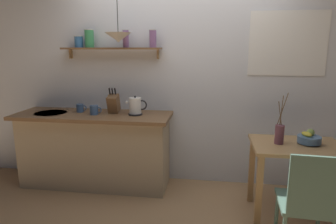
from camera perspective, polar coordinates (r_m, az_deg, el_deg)
name	(u,v)px	position (r m, az deg, el deg)	size (l,w,h in m)	color
ground_plane	(174,202)	(3.39, 1.11, -16.86)	(14.00, 14.00, 0.00)	#A87F56
back_wall	(198,73)	(3.61, 5.78, 7.44)	(6.80, 0.11, 2.70)	silver
kitchen_counter	(95,149)	(3.73, -13.76, -6.85)	(1.83, 0.63, 0.89)	tan
wall_shelf	(109,44)	(3.64, -11.29, 12.73)	(1.19, 0.20, 0.34)	brown
dining_table	(296,159)	(3.14, 23.30, -8.31)	(0.84, 0.62, 0.75)	tan
dining_chair_near	(308,202)	(2.57, 25.16, -15.28)	(0.42, 0.45, 0.92)	#4C6B5B
fruit_bowl	(309,138)	(3.14, 25.38, -4.59)	(0.21, 0.21, 0.14)	#51759E
twig_vase	(279,134)	(3.03, 20.55, -3.88)	(0.09, 0.09, 0.50)	brown
electric_kettle	(136,106)	(3.43, -6.23, 1.07)	(0.24, 0.16, 0.22)	black
knife_block	(114,103)	(3.56, -10.38, 1.66)	(0.12, 0.19, 0.30)	brown
coffee_mug_by_sink	(80,108)	(3.72, -16.43, 0.73)	(0.13, 0.08, 0.10)	#3D5B89
coffee_mug_spare	(94,110)	(3.53, -13.92, 0.37)	(0.14, 0.10, 0.11)	#3D5B89
pendant_lamp	(118,37)	(3.40, -9.51, 13.94)	(0.29, 0.29, 0.62)	black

